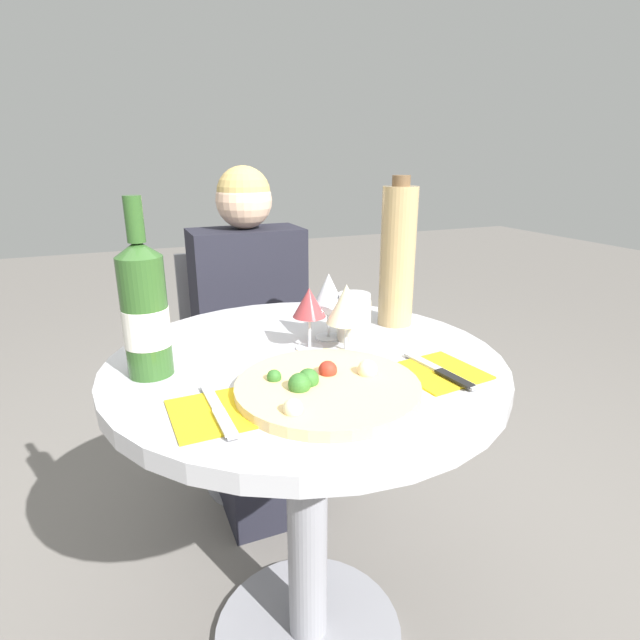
{
  "coord_description": "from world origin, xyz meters",
  "views": [
    {
      "loc": [
        -0.35,
        -0.9,
        1.17
      ],
      "look_at": [
        0.0,
        -0.07,
        0.87
      ],
      "focal_mm": 28.0,
      "sensor_mm": 36.0,
      "label": 1
    }
  ],
  "objects_px": {
    "dining_table": "(306,439)",
    "tall_carafe": "(398,256)",
    "seated_diner": "(257,363)",
    "pizza_large": "(327,387)",
    "chair_behind_diner": "(248,374)",
    "wine_bottle": "(145,311)"
  },
  "relations": [
    {
      "from": "dining_table",
      "to": "tall_carafe",
      "type": "relative_size",
      "value": 2.3
    },
    {
      "from": "seated_diner",
      "to": "pizza_large",
      "type": "distance_m",
      "value": 0.83
    },
    {
      "from": "dining_table",
      "to": "pizza_large",
      "type": "bearing_deg",
      "value": -99.05
    },
    {
      "from": "chair_behind_diner",
      "to": "pizza_large",
      "type": "height_order",
      "value": "chair_behind_diner"
    },
    {
      "from": "wine_bottle",
      "to": "chair_behind_diner",
      "type": "bearing_deg",
      "value": 62.99
    },
    {
      "from": "dining_table",
      "to": "chair_behind_diner",
      "type": "bearing_deg",
      "value": 85.44
    },
    {
      "from": "chair_behind_diner",
      "to": "pizza_large",
      "type": "distance_m",
      "value": 1.0
    },
    {
      "from": "chair_behind_diner",
      "to": "tall_carafe",
      "type": "xyz_separation_m",
      "value": [
        0.22,
        -0.63,
        0.53
      ]
    },
    {
      "from": "chair_behind_diner",
      "to": "seated_diner",
      "type": "xyz_separation_m",
      "value": [
        -0.0,
        -0.14,
        0.1
      ]
    },
    {
      "from": "pizza_large",
      "to": "wine_bottle",
      "type": "bearing_deg",
      "value": 143.13
    },
    {
      "from": "chair_behind_diner",
      "to": "wine_bottle",
      "type": "relative_size",
      "value": 2.53
    },
    {
      "from": "seated_diner",
      "to": "dining_table",
      "type": "bearing_deg",
      "value": 84.41
    },
    {
      "from": "chair_behind_diner",
      "to": "wine_bottle",
      "type": "xyz_separation_m",
      "value": [
        -0.36,
        -0.71,
        0.49
      ]
    },
    {
      "from": "dining_table",
      "to": "seated_diner",
      "type": "relative_size",
      "value": 0.72
    },
    {
      "from": "dining_table",
      "to": "tall_carafe",
      "type": "bearing_deg",
      "value": 22.46
    },
    {
      "from": "seated_diner",
      "to": "wine_bottle",
      "type": "xyz_separation_m",
      "value": [
        -0.36,
        -0.57,
        0.39
      ]
    },
    {
      "from": "wine_bottle",
      "to": "tall_carafe",
      "type": "distance_m",
      "value": 0.59
    },
    {
      "from": "pizza_large",
      "to": "chair_behind_diner",
      "type": "bearing_deg",
      "value": 84.59
    },
    {
      "from": "pizza_large",
      "to": "seated_diner",
      "type": "bearing_deg",
      "value": 83.64
    },
    {
      "from": "dining_table",
      "to": "wine_bottle",
      "type": "bearing_deg",
      "value": 173.29
    },
    {
      "from": "chair_behind_diner",
      "to": "pizza_large",
      "type": "relative_size",
      "value": 2.59
    },
    {
      "from": "dining_table",
      "to": "pizza_large",
      "type": "height_order",
      "value": "pizza_large"
    }
  ]
}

